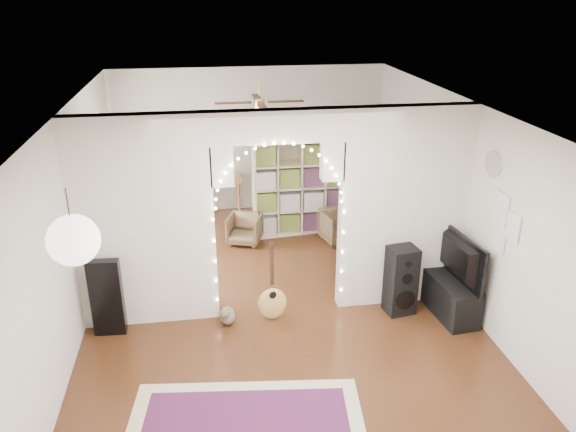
{
  "coord_description": "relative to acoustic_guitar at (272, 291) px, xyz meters",
  "views": [
    {
      "loc": [
        -0.88,
        -6.47,
        4.05
      ],
      "look_at": [
        0.17,
        0.3,
        1.21
      ],
      "focal_mm": 35.0,
      "sensor_mm": 36.0,
      "label": 1
    }
  ],
  "objects": [
    {
      "name": "floor",
      "position": [
        0.12,
        0.25,
        -0.41
      ],
      "size": [
        7.5,
        7.5,
        0.0
      ],
      "primitive_type": "plane",
      "color": "black",
      "rests_on": "ground"
    },
    {
      "name": "ceiling",
      "position": [
        0.12,
        0.25,
        2.29
      ],
      "size": [
        5.0,
        7.5,
        0.02
      ],
      "primitive_type": "cube",
      "color": "white",
      "rests_on": "wall_back"
    },
    {
      "name": "wall_back",
      "position": [
        0.12,
        4.0,
        0.94
      ],
      "size": [
        5.0,
        0.02,
        2.7
      ],
      "primitive_type": "cube",
      "color": "silver",
      "rests_on": "floor"
    },
    {
      "name": "wall_left",
      "position": [
        -2.38,
        0.25,
        0.94
      ],
      "size": [
        0.02,
        7.5,
        2.7
      ],
      "primitive_type": "cube",
      "color": "silver",
      "rests_on": "floor"
    },
    {
      "name": "wall_right",
      "position": [
        2.62,
        0.25,
        0.94
      ],
      "size": [
        0.02,
        7.5,
        2.7
      ],
      "primitive_type": "cube",
      "color": "silver",
      "rests_on": "floor"
    },
    {
      "name": "divider_wall",
      "position": [
        0.12,
        0.25,
        1.01
      ],
      "size": [
        5.0,
        0.2,
        2.7
      ],
      "color": "silver",
      "rests_on": "floor"
    },
    {
      "name": "fairy_lights",
      "position": [
        0.12,
        0.12,
        1.14
      ],
      "size": [
        1.64,
        0.04,
        1.6
      ],
      "primitive_type": null,
      "color": "#FFEABF",
      "rests_on": "divider_wall"
    },
    {
      "name": "window",
      "position": [
        -2.35,
        2.05,
        1.09
      ],
      "size": [
        0.04,
        1.2,
        1.4
      ],
      "primitive_type": "cube",
      "color": "white",
      "rests_on": "wall_left"
    },
    {
      "name": "wall_clock",
      "position": [
        2.6,
        -0.35,
        1.69
      ],
      "size": [
        0.03,
        0.31,
        0.31
      ],
      "primitive_type": "cylinder",
      "rotation": [
        0.0,
        1.57,
        0.0
      ],
      "color": "white",
      "rests_on": "wall_right"
    },
    {
      "name": "picture_frames",
      "position": [
        2.6,
        -0.75,
        1.09
      ],
      "size": [
        0.02,
        0.5,
        0.7
      ],
      "primitive_type": null,
      "color": "white",
      "rests_on": "wall_right"
    },
    {
      "name": "paper_lantern",
      "position": [
        -1.78,
        -2.15,
        1.84
      ],
      "size": [
        0.4,
        0.4,
        0.4
      ],
      "primitive_type": "sphere",
      "color": "white",
      "rests_on": "ceiling"
    },
    {
      "name": "ceiling_fan",
      "position": [
        0.12,
        2.25,
        1.99
      ],
      "size": [
        1.1,
        1.1,
        0.3
      ],
      "primitive_type": null,
      "color": "#B8923D",
      "rests_on": "ceiling"
    },
    {
      "name": "guitar_case",
      "position": [
        -2.04,
        0.0,
        0.09
      ],
      "size": [
        0.39,
        0.15,
        1.01
      ],
      "primitive_type": "cube",
      "rotation": [
        0.0,
        0.0,
        -0.06
      ],
      "color": "black",
      "rests_on": "floor"
    },
    {
      "name": "acoustic_guitar",
      "position": [
        0.0,
        0.0,
        0.0
      ],
      "size": [
        0.4,
        0.25,
        0.94
      ],
      "rotation": [
        0.0,
        0.0,
        0.33
      ],
      "color": "tan",
      "rests_on": "floor"
    },
    {
      "name": "tabby_cat",
      "position": [
        -0.59,
        -0.01,
        -0.29
      ],
      "size": [
        0.28,
        0.45,
        0.3
      ],
      "rotation": [
        0.0,
        0.0,
        -0.32
      ],
      "color": "brown",
      "rests_on": "floor"
    },
    {
      "name": "floor_speaker",
      "position": [
        1.69,
        -0.07,
        0.05
      ],
      "size": [
        0.4,
        0.37,
        0.93
      ],
      "rotation": [
        0.0,
        0.0,
        0.15
      ],
      "color": "black",
      "rests_on": "floor"
    },
    {
      "name": "media_console",
      "position": [
        2.32,
        -0.2,
        -0.16
      ],
      "size": [
        0.49,
        1.03,
        0.5
      ],
      "primitive_type": "cube",
      "rotation": [
        0.0,
        0.0,
        0.1
      ],
      "color": "black",
      "rests_on": "floor"
    },
    {
      "name": "tv",
      "position": [
        2.32,
        -0.2,
        0.4
      ],
      "size": [
        0.24,
        1.08,
        0.62
      ],
      "primitive_type": "imported",
      "rotation": [
        0.0,
        0.0,
        1.67
      ],
      "color": "black",
      "rests_on": "media_console"
    },
    {
      "name": "bookcase",
      "position": [
        0.85,
        2.76,
        0.43
      ],
      "size": [
        1.67,
        0.59,
        1.67
      ],
      "primitive_type": "cube",
      "rotation": [
        0.0,
        0.0,
        0.11
      ],
      "color": "beige",
      "rests_on": "floor"
    },
    {
      "name": "dining_table",
      "position": [
        -0.73,
        3.75,
        0.27
      ],
      "size": [
        1.31,
        0.98,
        0.76
      ],
      "rotation": [
        0.0,
        0.0,
        0.15
      ],
      "color": "brown",
      "rests_on": "floor"
    },
    {
      "name": "flower_vase",
      "position": [
        -0.73,
        3.75,
        0.44
      ],
      "size": [
        0.21,
        0.21,
        0.19
      ],
      "primitive_type": "imported",
      "rotation": [
        0.0,
        0.0,
        0.15
      ],
      "color": "white",
      "rests_on": "dining_table"
    },
    {
      "name": "dining_chair_left",
      "position": [
        -0.16,
        2.4,
        -0.16
      ],
      "size": [
        0.68,
        0.69,
        0.5
      ],
      "primitive_type": "imported",
      "rotation": [
        0.0,
        0.0,
        -0.34
      ],
      "color": "brown",
      "rests_on": "floor"
    },
    {
      "name": "dining_chair_right",
      "position": [
        1.45,
        2.22,
        -0.13
      ],
      "size": [
        0.71,
        0.72,
        0.55
      ],
      "primitive_type": "imported",
      "rotation": [
        0.0,
        0.0,
        0.22
      ],
      "color": "brown",
      "rests_on": "floor"
    }
  ]
}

